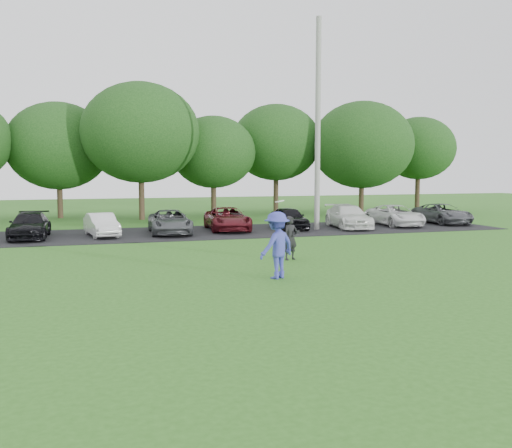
# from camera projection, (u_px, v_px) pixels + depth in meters

# --- Properties ---
(ground) EXTENTS (100.00, 100.00, 0.00)m
(ground) POSITION_uv_depth(u_px,v_px,m) (292.00, 280.00, 16.33)
(ground) COLOR #2F651C
(ground) RESTS_ON ground
(parking_lot) EXTENTS (32.00, 6.50, 0.03)m
(parking_lot) POSITION_uv_depth(u_px,v_px,m) (200.00, 232.00, 28.69)
(parking_lot) COLOR black
(parking_lot) RESTS_ON ground
(utility_pole) EXTENTS (0.28, 0.28, 10.95)m
(utility_pole) POSITION_uv_depth(u_px,v_px,m) (318.00, 125.00, 29.54)
(utility_pole) COLOR #969692
(utility_pole) RESTS_ON ground
(frisbee_player) EXTENTS (1.45, 1.23, 2.30)m
(frisbee_player) POSITION_uv_depth(u_px,v_px,m) (277.00, 245.00, 16.51)
(frisbee_player) COLOR #3C41AB
(frisbee_player) RESTS_ON ground
(camera_bystander) EXTENTS (0.64, 0.51, 1.54)m
(camera_bystander) POSITION_uv_depth(u_px,v_px,m) (291.00, 238.00, 19.95)
(camera_bystander) COLOR black
(camera_bystander) RESTS_ON ground
(parked_cars) EXTENTS (30.43, 5.09, 1.22)m
(parked_cars) POSITION_uv_depth(u_px,v_px,m) (235.00, 220.00, 29.18)
(parked_cars) COLOR #571313
(parked_cars) RESTS_ON parking_lot
(tree_row) EXTENTS (42.39, 9.85, 8.64)m
(tree_row) POSITION_uv_depth(u_px,v_px,m) (192.00, 143.00, 37.95)
(tree_row) COLOR #38281C
(tree_row) RESTS_ON ground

